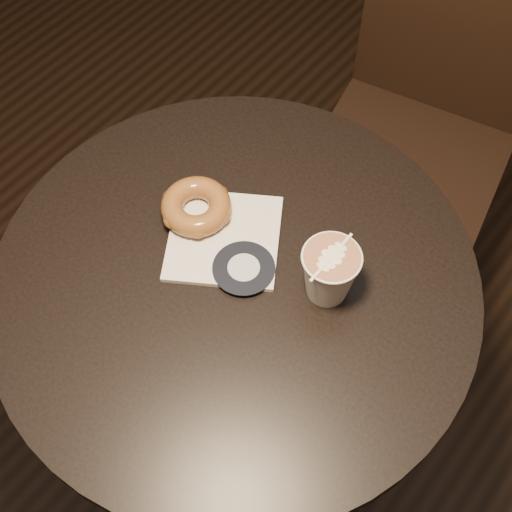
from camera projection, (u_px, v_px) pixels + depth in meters
name	position (u px, v px, depth m)	size (l,w,h in m)	color
cafe_table	(238.00, 337.00, 1.18)	(0.70, 0.70, 0.75)	black
chair	(431.00, 98.00, 1.47)	(0.46, 0.46, 0.98)	black
pastry_bag	(224.00, 238.00, 1.04)	(0.16, 0.16, 0.01)	silver
doughnut	(196.00, 207.00, 1.04)	(0.10, 0.10, 0.03)	brown
latte_cup	(329.00, 274.00, 0.96)	(0.08, 0.08, 0.09)	silver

